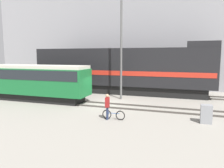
# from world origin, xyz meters

# --- Properties ---
(ground_plane) EXTENTS (120.00, 120.00, 0.00)m
(ground_plane) POSITION_xyz_m (0.00, 0.00, 0.00)
(ground_plane) COLOR gray
(track_near) EXTENTS (60.00, 1.50, 0.14)m
(track_near) POSITION_xyz_m (0.00, -0.80, 0.07)
(track_near) COLOR #47423D
(track_near) RESTS_ON ground
(track_far) EXTENTS (60.00, 1.51, 0.14)m
(track_far) POSITION_xyz_m (0.00, 5.77, 0.07)
(track_far) COLOR #47423D
(track_far) RESTS_ON ground
(building_backdrop) EXTENTS (42.37, 6.00, 15.08)m
(building_backdrop) POSITION_xyz_m (0.00, 13.14, 7.54)
(building_backdrop) COLOR #99999E
(building_backdrop) RESTS_ON ground
(freight_locomotive) EXTENTS (20.34, 3.04, 5.73)m
(freight_locomotive) POSITION_xyz_m (-0.13, 5.77, 2.68)
(freight_locomotive) COLOR black
(freight_locomotive) RESTS_ON ground
(streetcar) EXTENTS (10.21, 2.54, 3.43)m
(streetcar) POSITION_xyz_m (-6.54, -0.80, 1.96)
(streetcar) COLOR black
(streetcar) RESTS_ON ground
(bicycle) EXTENTS (1.61, 0.44, 0.71)m
(bicycle) POSITION_xyz_m (2.31, -4.46, 0.33)
(bicycle) COLOR black
(bicycle) RESTS_ON ground
(person) EXTENTS (0.24, 0.36, 1.78)m
(person) POSITION_xyz_m (1.92, -4.62, 1.09)
(person) COLOR #232D4C
(person) RESTS_ON ground
(utility_pole_left) EXTENTS (0.20, 0.20, 9.54)m
(utility_pole_left) POSITION_xyz_m (0.83, 2.48, 4.77)
(utility_pole_left) COLOR #595959
(utility_pole_left) RESTS_ON ground
(signal_box) EXTENTS (0.70, 0.60, 1.20)m
(signal_box) POSITION_xyz_m (8.24, -3.29, 0.60)
(signal_box) COLOR gray
(signal_box) RESTS_ON ground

